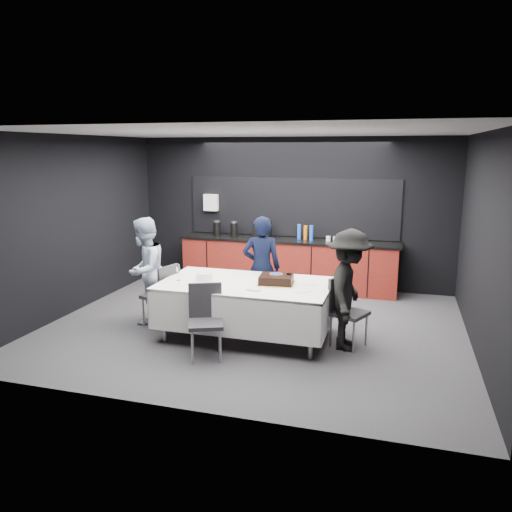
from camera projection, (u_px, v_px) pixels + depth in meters
The scene contains 18 objects.
ground at pixel (254, 327), 7.38m from camera, with size 6.00×6.00×0.00m, color #3C3C41.
room_shell at pixel (254, 201), 6.99m from camera, with size 6.04×5.04×2.82m.
kitchenette at pixel (287, 260), 9.35m from camera, with size 4.10×0.64×2.05m.
party_table at pixel (246, 292), 6.87m from camera, with size 2.32×1.32×0.78m.
cake_assembly at pixel (276, 279), 6.77m from camera, with size 0.52×0.44×0.16m.
plate_stack at pixel (205, 276), 6.97m from camera, with size 0.23×0.23×0.10m, color white.
loose_plate_near at pixel (215, 285), 6.71m from camera, with size 0.19×0.19×0.01m, color white.
loose_plate_right_a at pixel (309, 284), 6.77m from camera, with size 0.20×0.20×0.01m, color white.
loose_plate_right_b at pixel (303, 291), 6.43m from camera, with size 0.22×0.22×0.01m, color white.
loose_plate_far at pixel (258, 274), 7.27m from camera, with size 0.19×0.19×0.01m, color white.
fork_pile at pixel (254, 290), 6.45m from camera, with size 0.17×0.10×0.03m, color white.
champagne_flute at pixel (178, 269), 6.91m from camera, with size 0.06×0.06×0.22m.
chair_left at pixel (163, 291), 7.31m from camera, with size 0.51×0.51×0.92m.
chair_right at pixel (344, 306), 6.61m from camera, with size 0.55×0.55×0.92m.
chair_near at pixel (206, 315), 6.24m from camera, with size 0.55×0.55×0.92m.
person_center at pixel (262, 268), 7.61m from camera, with size 0.58×0.38×1.59m, color black.
person_left at pixel (145, 270), 7.47m from camera, with size 0.77×0.60×1.59m, color #ACC0D8.
person_right at pixel (349, 290), 6.43m from camera, with size 1.02×0.59×1.58m, color black.
Camera 1 is at (1.99, -6.70, 2.57)m, focal length 35.00 mm.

